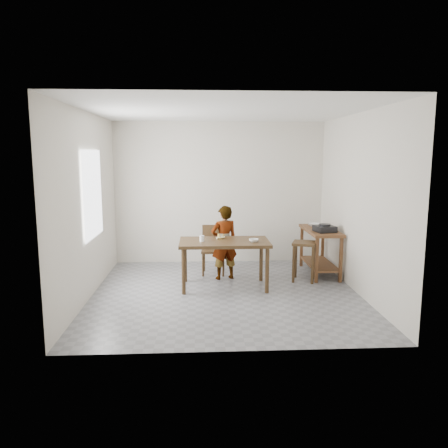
{
  "coord_description": "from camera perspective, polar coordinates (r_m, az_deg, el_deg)",
  "views": [
    {
      "loc": [
        -0.37,
        -6.38,
        2.08
      ],
      "look_at": [
        0.0,
        0.4,
        1.0
      ],
      "focal_mm": 35.0,
      "sensor_mm": 36.0,
      "label": 1
    }
  ],
  "objects": [
    {
      "name": "wall_back",
      "position": [
        8.44,
        -0.6,
        4.08
      ],
      "size": [
        4.0,
        0.04,
        2.7
      ],
      "primitive_type": "cube",
      "color": "beige",
      "rests_on": "ground"
    },
    {
      "name": "dining_table",
      "position": [
        6.91,
        0.05,
        -5.26
      ],
      "size": [
        1.4,
        0.8,
        0.75
      ],
      "primitive_type": null,
      "color": "#402C17",
      "rests_on": "floor"
    },
    {
      "name": "stool",
      "position": [
        7.39,
        10.4,
        -4.82
      ],
      "size": [
        0.48,
        0.48,
        0.66
      ],
      "primitive_type": null,
      "rotation": [
        0.0,
        0.0,
        -0.34
      ],
      "color": "#402C17",
      "rests_on": "floor"
    },
    {
      "name": "wall_front",
      "position": [
        4.44,
        1.69,
        -0.45
      ],
      "size": [
        4.0,
        0.04,
        2.7
      ],
      "primitive_type": "cube",
      "color": "beige",
      "rests_on": "ground"
    },
    {
      "name": "floor",
      "position": [
        6.73,
        0.19,
        -9.15
      ],
      "size": [
        4.0,
        4.0,
        0.04
      ],
      "primitive_type": "cube",
      "color": "slate",
      "rests_on": "ground"
    },
    {
      "name": "banana",
      "position": [
        6.97,
        -0.45,
        -1.75
      ],
      "size": [
        0.18,
        0.14,
        0.05
      ],
      "primitive_type": null,
      "rotation": [
        0.0,
        0.0,
        0.27
      ],
      "color": "#E6D44C",
      "rests_on": "dining_table"
    },
    {
      "name": "small_bowl",
      "position": [
        6.75,
        3.9,
        -2.15
      ],
      "size": [
        0.2,
        0.2,
        0.05
      ],
      "primitive_type": "imported",
      "rotation": [
        0.0,
        0.0,
        -0.42
      ],
      "color": "silver",
      "rests_on": "dining_table"
    },
    {
      "name": "glass_tumbler",
      "position": [
        6.78,
        -2.9,
        -1.9
      ],
      "size": [
        0.08,
        0.08,
        0.09
      ],
      "primitive_type": "cylinder",
      "rotation": [
        0.0,
        0.0,
        -0.12
      ],
      "color": "white",
      "rests_on": "dining_table"
    },
    {
      "name": "dining_chair",
      "position": [
        7.67,
        -1.39,
        -3.46
      ],
      "size": [
        0.44,
        0.44,
        0.85
      ],
      "primitive_type": null,
      "rotation": [
        0.0,
        0.0,
        -0.07
      ],
      "color": "#402C17",
      "rests_on": "floor"
    },
    {
      "name": "prep_counter",
      "position": [
        7.86,
        12.41,
        -3.53
      ],
      "size": [
        0.5,
        1.2,
        0.8
      ],
      "primitive_type": null,
      "color": "brown",
      "rests_on": "floor"
    },
    {
      "name": "child",
      "position": [
        7.31,
        0.02,
        -2.45
      ],
      "size": [
        0.52,
        0.42,
        1.25
      ],
      "primitive_type": "imported",
      "rotation": [
        0.0,
        0.0,
        3.44
      ],
      "color": "silver",
      "rests_on": "floor"
    },
    {
      "name": "serving_bowl",
      "position": [
        8.06,
        11.66,
        -0.1
      ],
      "size": [
        0.29,
        0.29,
        0.05
      ],
      "primitive_type": "imported",
      "rotation": [
        0.0,
        0.0,
        -0.43
      ],
      "color": "silver",
      "rests_on": "prep_counter"
    },
    {
      "name": "wall_right",
      "position": [
        6.86,
        17.32,
        2.51
      ],
      "size": [
        0.04,
        4.0,
        2.7
      ],
      "primitive_type": "cube",
      "color": "beige",
      "rests_on": "ground"
    },
    {
      "name": "window_pane",
      "position": [
        6.8,
        -16.75,
        3.76
      ],
      "size": [
        0.02,
        1.1,
        1.3
      ],
      "primitive_type": "cube",
      "color": "white",
      "rests_on": "wall_left"
    },
    {
      "name": "ceiling",
      "position": [
        6.43,
        0.2,
        14.75
      ],
      "size": [
        4.0,
        4.0,
        0.04
      ],
      "primitive_type": "cube",
      "color": "white",
      "rests_on": "wall_back"
    },
    {
      "name": "gas_burner",
      "position": [
        7.51,
        13.02,
        -0.61
      ],
      "size": [
        0.37,
        0.37,
        0.1
      ],
      "primitive_type": "cube",
      "rotation": [
        0.0,
        0.0,
        0.19
      ],
      "color": "black",
      "rests_on": "prep_counter"
    },
    {
      "name": "wall_left",
      "position": [
        6.64,
        -17.52,
        2.29
      ],
      "size": [
        0.04,
        4.0,
        2.7
      ],
      "primitive_type": "cube",
      "color": "beige",
      "rests_on": "ground"
    }
  ]
}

